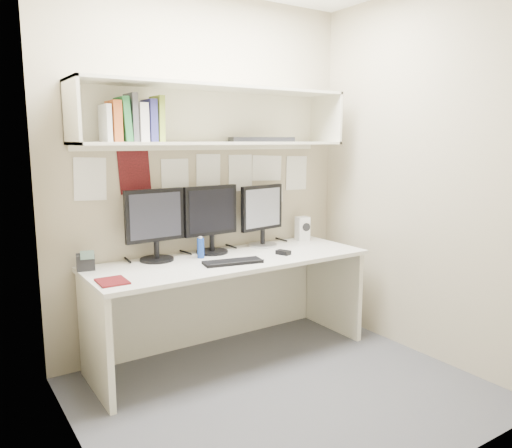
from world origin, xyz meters
TOP-DOWN VIEW (x-y plane):
  - floor at (0.00, 0.00)m, footprint 2.40×2.00m
  - wall_back at (0.00, 1.00)m, footprint 2.40×0.02m
  - wall_front at (0.00, -1.00)m, footprint 2.40×0.02m
  - wall_left at (-1.20, 0.00)m, footprint 0.02×2.00m
  - wall_right at (1.20, 0.00)m, footprint 0.02×2.00m
  - desk at (0.00, 0.65)m, footprint 2.00×0.70m
  - overhead_hutch at (0.00, 0.86)m, footprint 2.00×0.38m
  - pinned_papers at (0.00, 0.99)m, footprint 1.92×0.01m
  - monitor_left at (-0.46, 0.87)m, footprint 0.43×0.23m
  - monitor_center at (-0.03, 0.87)m, footprint 0.43×0.23m
  - monitor_right at (0.42, 0.87)m, footprint 0.41×0.23m
  - keyboard at (-0.07, 0.50)m, footprint 0.42×0.21m
  - mouse at (0.38, 0.53)m, footprint 0.09×0.11m
  - speaker at (0.83, 0.87)m, footprint 0.12×0.12m
  - blue_bottle at (-0.17, 0.76)m, footprint 0.05×0.05m
  - maroon_notebook at (-0.89, 0.50)m, footprint 0.17×0.20m
  - desk_phone at (-0.94, 0.87)m, footprint 0.13×0.12m
  - book_stack at (-0.61, 0.81)m, footprint 0.37×0.19m
  - hutch_tray at (0.38, 0.82)m, footprint 0.50×0.31m

SIDE VIEW (x-z plane):
  - floor at x=0.00m, z-range -0.01..0.01m
  - desk at x=0.00m, z-range 0.00..0.73m
  - maroon_notebook at x=-0.89m, z-range 0.73..0.74m
  - keyboard at x=-0.07m, z-range 0.73..0.75m
  - mouse at x=0.38m, z-range 0.73..0.76m
  - desk_phone at x=-0.94m, z-range 0.72..0.85m
  - blue_bottle at x=-0.17m, z-range 0.73..0.88m
  - speaker at x=0.83m, z-range 0.73..0.93m
  - monitor_right at x=0.42m, z-range 0.75..1.23m
  - monitor_left at x=-0.46m, z-range 0.75..1.24m
  - monitor_center at x=-0.03m, z-range 0.75..1.25m
  - pinned_papers at x=0.00m, z-range 1.01..1.49m
  - wall_back at x=0.00m, z-range 0.00..2.60m
  - wall_front at x=0.00m, z-range 0.00..2.60m
  - wall_left at x=-1.20m, z-range 0.00..2.60m
  - wall_right at x=1.20m, z-range 0.00..2.60m
  - hutch_tray at x=0.38m, z-range 1.54..1.57m
  - book_stack at x=-0.61m, z-range 1.52..1.82m
  - overhead_hutch at x=0.00m, z-range 1.52..1.92m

